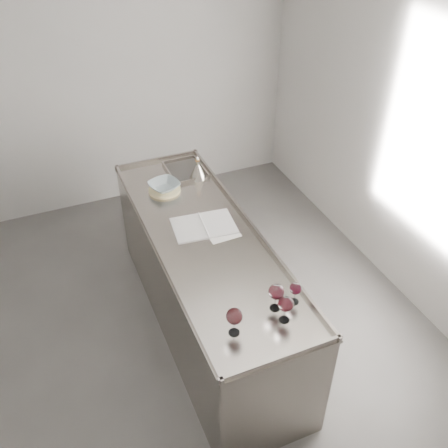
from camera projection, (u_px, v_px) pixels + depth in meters
name	position (u px, v px, depth m)	size (l,w,h in m)	color
room_shell	(143.00, 225.00, 2.97)	(4.54, 5.04, 2.84)	#4A4845
counter	(206.00, 283.00, 3.90)	(0.77, 2.42, 0.97)	gray
wine_glass_left	(234.00, 317.00, 2.82)	(0.10, 0.10, 0.19)	white
wine_glass_middle	(286.00, 305.00, 2.90)	(0.09, 0.09, 0.18)	white
wine_glass_right	(276.00, 292.00, 2.97)	(0.10, 0.10, 0.19)	white
wine_glass_small	(295.00, 289.00, 3.03)	(0.08, 0.08, 0.15)	white
notebook	(204.00, 226.00, 3.71)	(0.49, 0.36, 0.02)	silver
loose_paper_top	(218.00, 228.00, 3.70)	(0.23, 0.33, 0.00)	silver
trivet	(165.00, 190.00, 4.10)	(0.26, 0.26, 0.02)	beige
ceramic_bowl	(164.00, 186.00, 4.07)	(0.24, 0.24, 0.06)	gray
wine_funnel	(198.00, 171.00, 4.23)	(0.15, 0.15, 0.22)	#A09A8F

